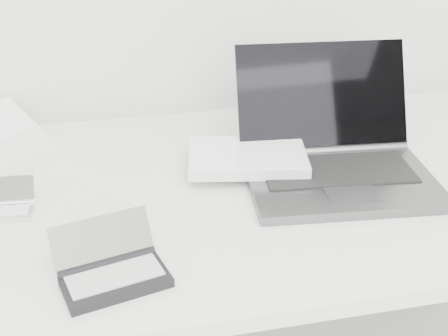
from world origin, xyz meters
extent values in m
cube|color=white|center=(0.00, 1.55, 0.71)|extent=(1.60, 0.80, 0.03)
cylinder|color=silver|center=(0.75, 1.90, 0.35)|extent=(0.04, 0.04, 0.70)
cube|color=#515456|center=(0.21, 1.49, 0.74)|extent=(0.40, 0.29, 0.02)
cube|color=black|center=(0.21, 1.52, 0.75)|extent=(0.32, 0.17, 0.00)
cube|color=black|center=(0.23, 1.67, 0.86)|extent=(0.38, 0.15, 0.22)
cylinder|color=#515456|center=(0.22, 1.62, 0.75)|extent=(0.37, 0.06, 0.02)
cube|color=#3D4043|center=(0.20, 1.42, 0.75)|extent=(0.10, 0.07, 0.00)
cube|color=silver|center=(0.04, 1.60, 0.76)|extent=(0.27, 0.21, 0.03)
cube|color=white|center=(0.04, 1.60, 0.78)|extent=(0.27, 0.20, 0.00)
cube|color=white|center=(-0.44, 1.76, 0.74)|extent=(0.27, 0.25, 0.02)
cube|color=white|center=(-0.45, 1.77, 0.75)|extent=(0.22, 0.19, 0.00)
cube|color=silver|center=(-0.43, 1.52, 0.74)|extent=(0.08, 0.06, 0.01)
cube|color=silver|center=(-0.43, 1.52, 0.74)|extent=(0.06, 0.04, 0.00)
cube|color=#98A699|center=(-0.43, 1.56, 0.76)|extent=(0.07, 0.03, 0.05)
cylinder|color=silver|center=(-0.43, 1.55, 0.74)|extent=(0.07, 0.02, 0.01)
cube|color=black|center=(-0.26, 1.27, 0.74)|extent=(0.18, 0.12, 0.02)
cube|color=#A6A6A6|center=(-0.26, 1.27, 0.75)|extent=(0.16, 0.09, 0.00)
cube|color=#646C59|center=(-0.27, 1.33, 0.78)|extent=(0.17, 0.08, 0.07)
cylinder|color=black|center=(-0.27, 1.31, 0.75)|extent=(0.16, 0.05, 0.02)
camera|label=1|loc=(-0.26, 0.47, 1.34)|focal=50.00mm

